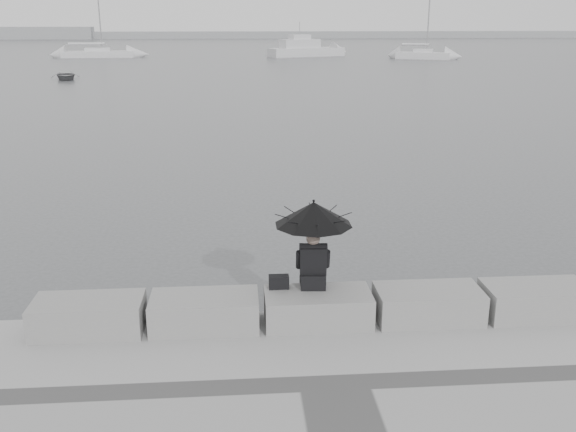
{
  "coord_description": "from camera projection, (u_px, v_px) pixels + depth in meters",
  "views": [
    {
      "loc": [
        -1.14,
        -9.22,
        4.95
      ],
      "look_at": [
        -0.18,
        3.0,
        1.15
      ],
      "focal_mm": 40.0,
      "sensor_mm": 36.0,
      "label": 1
    }
  ],
  "objects": [
    {
      "name": "stone_block_far_left",
      "position": [
        88.0,
        316.0,
        9.42
      ],
      "size": [
        1.6,
        0.8,
        0.5
      ],
      "primitive_type": "cube",
      "color": "gray",
      "rests_on": "promenade"
    },
    {
      "name": "stone_block_left",
      "position": [
        205.0,
        312.0,
        9.55
      ],
      "size": [
        1.6,
        0.8,
        0.5
      ],
      "primitive_type": "cube",
      "color": "gray",
      "rests_on": "promenade"
    },
    {
      "name": "seated_person",
      "position": [
        314.0,
        224.0,
        9.52
      ],
      "size": [
        1.18,
        1.18,
        1.39
      ],
      "rotation": [
        0.0,
        0.0,
        -0.07
      ],
      "color": "black",
      "rests_on": "stone_block_centre"
    },
    {
      "name": "stone_block_far_right",
      "position": [
        535.0,
        301.0,
        9.93
      ],
      "size": [
        1.6,
        0.8,
        0.5
      ],
      "primitive_type": "cube",
      "color": "gray",
      "rests_on": "promenade"
    },
    {
      "name": "sailboat_right",
      "position": [
        423.0,
        54.0,
        79.53
      ],
      "size": [
        6.97,
        4.66,
        12.9
      ],
      "rotation": [
        0.0,
        0.0,
        -0.38
      ],
      "color": "#BCBCBE",
      "rests_on": "ground"
    },
    {
      "name": "motor_cruiser",
      "position": [
        306.0,
        49.0,
        84.56
      ],
      "size": [
        10.53,
        6.51,
        4.5
      ],
      "rotation": [
        0.0,
        0.0,
        0.39
      ],
      "color": "#BCBCBE",
      "rests_on": "ground"
    },
    {
      "name": "sailboat_left",
      "position": [
        98.0,
        53.0,
        82.45
      ],
      "size": [
        9.16,
        3.21,
        12.9
      ],
      "rotation": [
        0.0,
        0.0,
        0.09
      ],
      "color": "#BCBCBE",
      "rests_on": "ground"
    },
    {
      "name": "bag",
      "position": [
        279.0,
        282.0,
        9.76
      ],
      "size": [
        0.31,
        0.17,
        0.2
      ],
      "primitive_type": "cube",
      "color": "black",
      "rests_on": "stone_block_centre"
    },
    {
      "name": "stone_block_centre",
      "position": [
        318.0,
        308.0,
        9.68
      ],
      "size": [
        1.6,
        0.8,
        0.5
      ],
      "primitive_type": "cube",
      "color": "gray",
      "rests_on": "promenade"
    },
    {
      "name": "distant_landmass",
      "position": [
        207.0,
        35.0,
        156.56
      ],
      "size": [
        180.0,
        8.0,
        2.8
      ],
      "color": "gray",
      "rests_on": "ground"
    },
    {
      "name": "stone_block_right",
      "position": [
        428.0,
        304.0,
        9.81
      ],
      "size": [
        1.6,
        0.8,
        0.5
      ],
      "primitive_type": "cube",
      "color": "gray",
      "rests_on": "promenade"
    },
    {
      "name": "ground",
      "position": [
        314.0,
        338.0,
        10.33
      ],
      "size": [
        360.0,
        360.0,
        0.0
      ],
      "primitive_type": "plane",
      "color": "#404244",
      "rests_on": "ground"
    },
    {
      "name": "dinghy",
      "position": [
        66.0,
        76.0,
        53.19
      ],
      "size": [
        3.69,
        2.34,
        0.58
      ],
      "primitive_type": "imported",
      "rotation": [
        0.0,
        0.0,
        0.28
      ],
      "color": "slate",
      "rests_on": "ground"
    }
  ]
}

